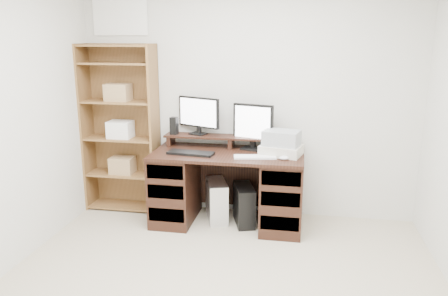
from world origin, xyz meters
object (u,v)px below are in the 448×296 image
(desk, at_px, (228,187))
(tower_silver, at_px, (217,200))
(printer, at_px, (281,150))
(monitor_small, at_px, (253,125))
(tower_black, at_px, (244,205))
(bookshelf, at_px, (121,127))
(monitor_wide, at_px, (199,114))

(desk, xyz_separation_m, tower_silver, (-0.13, 0.06, -0.18))
(desk, height_order, printer, printer)
(desk, distance_m, tower_silver, 0.23)
(desk, bearing_deg, monitor_small, 38.84)
(tower_black, relative_size, bookshelf, 0.24)
(monitor_small, bearing_deg, tower_black, -93.32)
(monitor_wide, relative_size, bookshelf, 0.26)
(monitor_small, relative_size, printer, 1.20)
(monitor_wide, xyz_separation_m, monitor_small, (0.58, -0.06, -0.09))
(tower_black, bearing_deg, tower_silver, 153.89)
(monitor_wide, bearing_deg, bookshelf, -155.01)
(desk, relative_size, tower_silver, 3.58)
(desk, height_order, monitor_wide, monitor_wide)
(desk, relative_size, printer, 3.90)
(printer, distance_m, tower_silver, 0.88)
(monitor_wide, xyz_separation_m, bookshelf, (-0.86, -0.03, -0.17))
(bookshelf, bearing_deg, monitor_small, -1.20)
(monitor_small, bearing_deg, printer, -14.35)
(monitor_wide, height_order, monitor_small, monitor_wide)
(desk, relative_size, monitor_wide, 3.22)
(monitor_small, distance_m, bookshelf, 1.44)
(monitor_wide, height_order, tower_silver, monitor_wide)
(desk, height_order, monitor_small, monitor_small)
(monitor_wide, relative_size, tower_silver, 1.11)
(desk, height_order, bookshelf, bookshelf)
(desk, xyz_separation_m, tower_black, (0.17, 0.01, -0.19))
(monitor_wide, xyz_separation_m, printer, (0.88, -0.23, -0.29))
(printer, bearing_deg, bookshelf, -173.15)
(printer, relative_size, bookshelf, 0.21)
(tower_silver, relative_size, bookshelf, 0.23)
(monitor_small, xyz_separation_m, tower_black, (-0.06, -0.17, -0.80))
(printer, xyz_separation_m, tower_black, (-0.36, 0.00, -0.60))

